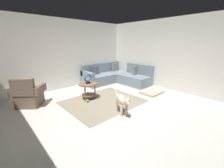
{
  "coord_description": "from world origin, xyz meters",
  "views": [
    {
      "loc": [
        -2.47,
        -2.59,
        1.81
      ],
      "look_at": [
        0.45,
        0.6,
        0.55
      ],
      "focal_mm": 22.83,
      "sensor_mm": 36.0,
      "label": 1
    }
  ],
  "objects": [
    {
      "name": "side_table",
      "position": [
        -0.06,
        1.2,
        0.42
      ],
      "size": [
        0.6,
        0.6,
        0.54
      ],
      "color": "brown",
      "rests_on": "ground_plane"
    },
    {
      "name": "torus_sculpture",
      "position": [
        -0.06,
        1.2,
        0.71
      ],
      "size": [
        0.28,
        0.08,
        0.33
      ],
      "color": "black",
      "rests_on": "side_table"
    },
    {
      "name": "dog_bed_mat",
      "position": [
        1.98,
        0.08,
        0.04
      ],
      "size": [
        0.8,
        0.6,
        0.09
      ],
      "primitive_type": "cube",
      "color": "#B2A38E",
      "rests_on": "ground_plane"
    },
    {
      "name": "wall_back",
      "position": [
        0.0,
        2.94,
        1.35
      ],
      "size": [
        6.0,
        0.12,
        2.7
      ],
      "primitive_type": "cube",
      "color": "silver",
      "rests_on": "ground_plane"
    },
    {
      "name": "wall_right",
      "position": [
        2.94,
        0.0,
        1.35
      ],
      "size": [
        0.12,
        6.0,
        2.7
      ],
      "primitive_type": "cube",
      "color": "silver",
      "rests_on": "ground_plane"
    },
    {
      "name": "dog",
      "position": [
        -0.01,
        -0.28,
        0.38
      ],
      "size": [
        0.39,
        0.81,
        0.63
      ],
      "rotation": [
        0.0,
        0.0,
        2.77
      ],
      "color": "beige",
      "rests_on": "ground_plane"
    },
    {
      "name": "sectional_couch",
      "position": [
        1.99,
        2.01,
        0.29
      ],
      "size": [
        2.2,
        2.25,
        0.88
      ],
      "color": "slate",
      "rests_on": "ground_plane"
    },
    {
      "name": "dog_toy_ball",
      "position": [
        -0.24,
        0.99,
        0.05
      ],
      "size": [
        0.1,
        0.1,
        0.1
      ],
      "primitive_type": "sphere",
      "color": "green",
      "rests_on": "ground_plane"
    },
    {
      "name": "ground_plane",
      "position": [
        0.0,
        0.0,
        -0.05
      ],
      "size": [
        6.0,
        6.0,
        0.1
      ],
      "primitive_type": "cube",
      "color": "beige"
    },
    {
      "name": "armchair",
      "position": [
        -1.65,
        1.92,
        0.32
      ],
      "size": [
        1.0,
        0.97,
        0.88
      ],
      "rotation": [
        0.0,
        0.0,
        -0.69
      ],
      "color": "brown",
      "rests_on": "ground_plane"
    },
    {
      "name": "area_rug",
      "position": [
        0.15,
        0.7,
        0.01
      ],
      "size": [
        2.3,
        1.9,
        0.01
      ],
      "primitive_type": "cube",
      "color": "gray",
      "rests_on": "ground_plane"
    }
  ]
}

